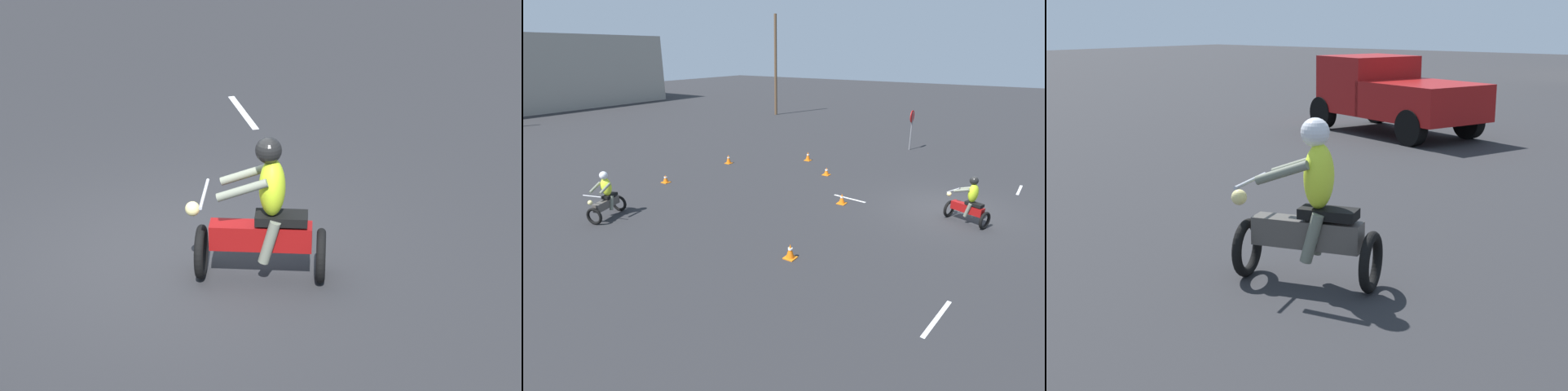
# 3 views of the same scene
# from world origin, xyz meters

# --- Properties ---
(motorcycle_rider_background) EXTENTS (1.55, 1.03, 1.66)m
(motorcycle_rider_background) POSITION_xyz_m (-7.34, 9.82, 0.73)
(motorcycle_rider_background) COLOR black
(motorcycle_rider_background) RESTS_ON ground
(pickup_truck) EXTENTS (4.51, 3.02, 1.73)m
(pickup_truck) POSITION_xyz_m (-12.01, 18.70, 0.93)
(pickup_truck) COLOR black
(pickup_truck) RESTS_ON ground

